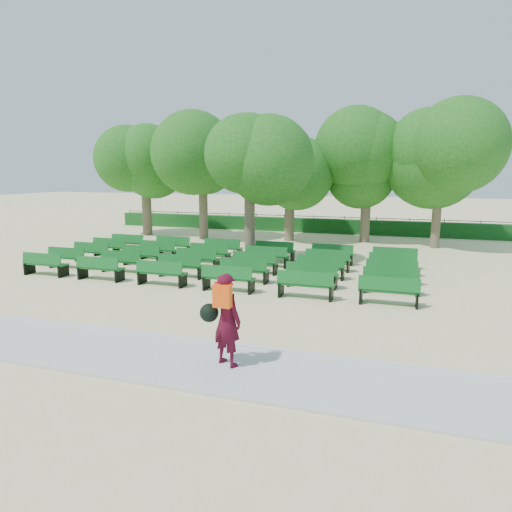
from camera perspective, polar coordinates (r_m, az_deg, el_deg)
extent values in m
plane|color=beige|center=(17.13, -5.46, -2.66)|extent=(120.00, 120.00, 0.00)
cube|color=beige|center=(11.04, -21.28, -10.64)|extent=(30.00, 2.20, 0.06)
cube|color=silver|center=(11.88, -17.75, -8.81)|extent=(30.00, 0.12, 0.10)
cube|color=#134B18|center=(30.23, 5.21, 3.90)|extent=(26.00, 0.70, 0.90)
cube|color=#105C1E|center=(18.01, -3.74, -0.56)|extent=(1.75, 0.49, 0.06)
cube|color=#105C1E|center=(17.78, -3.99, 0.09)|extent=(1.75, 0.13, 0.41)
cylinder|color=brown|center=(19.36, -0.79, 3.10)|extent=(0.44, 0.44, 2.79)
ellipsoid|color=#22641B|center=(19.20, -0.81, 10.42)|extent=(3.91, 3.91, 3.52)
imported|color=#44091A|center=(9.11, -3.67, -7.94)|extent=(0.81, 0.68, 1.88)
cube|color=#FF500D|center=(8.76, -4.23, -5.01)|extent=(0.35, 0.18, 0.44)
sphere|color=black|center=(9.14, -5.88, -7.07)|extent=(0.38, 0.38, 0.38)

